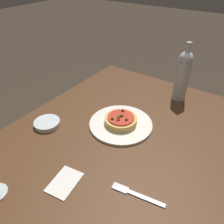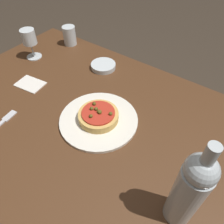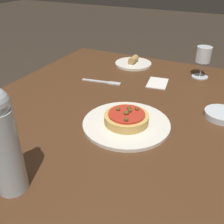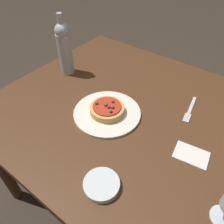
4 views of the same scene
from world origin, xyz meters
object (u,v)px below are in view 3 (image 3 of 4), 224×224
Objects in this scene: pizza at (126,118)px; wine_bottle at (2,140)px; side_bowl at (222,115)px; side_plate at (133,63)px; dining_table at (114,127)px; fork at (104,82)px; dinner_plate at (126,124)px; wine_glass at (203,56)px.

wine_bottle is (-0.38, 0.14, 0.11)m from pizza.
side_plate is at bearing 52.99° from side_bowl.
wine_bottle is at bearing 160.10° from pizza.
pizza is 0.60m from side_plate.
wine_bottle is (-0.47, 0.05, 0.23)m from dining_table.
wine_bottle reaches higher than side_bowl.
pizza is at bearing -59.35° from fork.
side_plate reaches higher than fork.
wine_bottle is at bearing 160.10° from dinner_plate.
dining_table is at bearing 152.73° from wine_glass.
dining_table is 0.52m from wine_bottle.
dining_table is at bearing 46.01° from pizza.
dinner_plate is (-0.09, -0.09, 0.09)m from dining_table.
dining_table is 6.77× the size of fork.
pizza is at bearing -19.90° from wine_bottle.
dinner_plate is 0.35m from side_bowl.
wine_glass is 0.36m from side_plate.
fork is (0.20, 0.15, 0.09)m from dining_table.
pizza is at bearing 124.83° from side_bowl.
side_plate is (0.37, 0.49, -0.00)m from side_bowl.
pizza is 0.35m from side_bowl.
dinner_plate is 0.60m from side_plate.
side_bowl is (0.20, -0.28, -0.02)m from pizza.
side_plate is at bearing 86.89° from wine_glass.
wine_glass reaches higher than dining_table.
side_bowl is (0.20, -0.28, 0.01)m from dinner_plate.
pizza is at bearing -133.99° from dining_table.
side_plate is (0.28, -0.03, 0.01)m from fork.
fork is (-0.26, 0.38, -0.10)m from wine_glass.
dinner_plate is at bearing 158.78° from pizza.
wine_glass is 0.76× the size of side_plate.
fork is at bearing 39.62° from pizza.
dining_table is at bearing -166.50° from side_plate.
wine_glass reaches higher than pizza.
wine_glass is 0.47× the size of wine_bottle.
wine_glass is at bearing -27.27° from dining_table.
wine_glass is at bearing -93.11° from side_plate.
side_plate is (0.02, 0.35, -0.09)m from wine_glass.
dinner_plate is 0.94× the size of wine_bottle.
dinner_plate is 0.43m from wine_bottle.
fork is 0.96× the size of side_plate.
wine_glass reaches higher than side_bowl.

